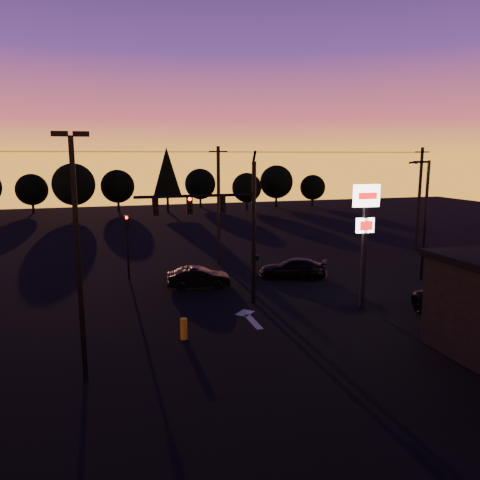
% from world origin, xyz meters
% --- Properties ---
extents(ground, '(120.00, 120.00, 0.00)m').
position_xyz_m(ground, '(0.00, 0.00, 0.00)').
color(ground, black).
rests_on(ground, ground).
extents(lane_arrow, '(1.20, 3.10, 0.01)m').
position_xyz_m(lane_arrow, '(0.50, 1.67, 0.01)').
color(lane_arrow, beige).
rests_on(lane_arrow, ground).
extents(traffic_signal_mast, '(6.79, 0.52, 8.58)m').
position_xyz_m(traffic_signal_mast, '(-0.10, 3.99, 4.94)').
color(traffic_signal_mast, black).
rests_on(traffic_signal_mast, ground).
extents(secondary_signal, '(0.30, 0.31, 4.35)m').
position_xyz_m(secondary_signal, '(-5.00, 11.49, 2.86)').
color(secondary_signal, black).
rests_on(secondary_signal, ground).
extents(parking_lot_light, '(1.25, 0.30, 9.14)m').
position_xyz_m(parking_lot_light, '(-7.50, -3.00, 5.27)').
color(parking_lot_light, black).
rests_on(parking_lot_light, ground).
extents(pylon_sign, '(1.50, 0.28, 6.80)m').
position_xyz_m(pylon_sign, '(7.00, 1.50, 4.91)').
color(pylon_sign, black).
rests_on(pylon_sign, ground).
extents(streetlight, '(1.55, 0.35, 8.00)m').
position_xyz_m(streetlight, '(13.91, 5.50, 4.42)').
color(streetlight, black).
rests_on(streetlight, ground).
extents(utility_pole_1, '(1.40, 0.26, 9.00)m').
position_xyz_m(utility_pole_1, '(2.00, 14.00, 4.59)').
color(utility_pole_1, black).
rests_on(utility_pole_1, ground).
extents(utility_pole_2, '(1.40, 0.26, 9.00)m').
position_xyz_m(utility_pole_2, '(20.00, 14.00, 4.59)').
color(utility_pole_2, black).
rests_on(utility_pole_2, ground).
extents(power_wires, '(36.00, 1.22, 0.07)m').
position_xyz_m(power_wires, '(2.00, 14.00, 8.57)').
color(power_wires, black).
rests_on(power_wires, ground).
extents(bollard, '(0.33, 0.33, 0.99)m').
position_xyz_m(bollard, '(-3.26, -0.23, 0.49)').
color(bollard, '#CC9810').
rests_on(bollard, ground).
extents(tree_1, '(4.54, 4.54, 5.71)m').
position_xyz_m(tree_1, '(-16.00, 53.00, 3.43)').
color(tree_1, black).
rests_on(tree_1, ground).
extents(tree_2, '(5.77, 5.78, 7.26)m').
position_xyz_m(tree_2, '(-10.00, 48.00, 4.37)').
color(tree_2, black).
rests_on(tree_2, ground).
extents(tree_3, '(4.95, 4.95, 6.22)m').
position_xyz_m(tree_3, '(-4.00, 52.00, 3.75)').
color(tree_3, black).
rests_on(tree_3, ground).
extents(tree_4, '(4.18, 4.18, 9.50)m').
position_xyz_m(tree_4, '(3.00, 49.00, 5.93)').
color(tree_4, black).
rests_on(tree_4, ground).
extents(tree_5, '(4.95, 4.95, 6.22)m').
position_xyz_m(tree_5, '(9.00, 54.00, 3.75)').
color(tree_5, black).
rests_on(tree_5, ground).
extents(tree_6, '(4.54, 4.54, 5.71)m').
position_xyz_m(tree_6, '(15.00, 48.00, 3.43)').
color(tree_6, black).
rests_on(tree_6, ground).
extents(tree_7, '(5.36, 5.36, 6.74)m').
position_xyz_m(tree_7, '(21.00, 51.00, 4.06)').
color(tree_7, black).
rests_on(tree_7, ground).
extents(tree_8, '(4.12, 4.12, 5.19)m').
position_xyz_m(tree_8, '(27.00, 50.00, 3.12)').
color(tree_8, black).
rests_on(tree_8, ground).
extents(car_mid, '(4.12, 1.91, 1.31)m').
position_xyz_m(car_mid, '(-0.86, 7.96, 0.65)').
color(car_mid, black).
rests_on(car_mid, ground).
extents(car_right, '(4.95, 3.58, 1.33)m').
position_xyz_m(car_right, '(5.84, 8.44, 0.67)').
color(car_right, black).
rests_on(car_right, ground).
extents(suv_parked, '(2.69, 5.53, 1.51)m').
position_xyz_m(suv_parked, '(10.48, -2.19, 0.76)').
color(suv_parked, black).
rests_on(suv_parked, ground).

